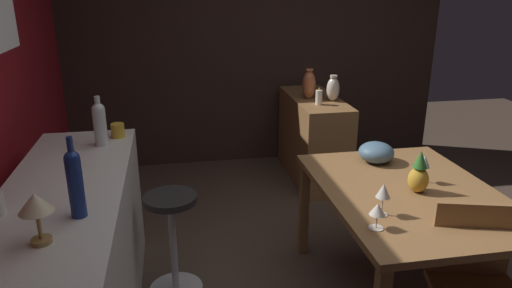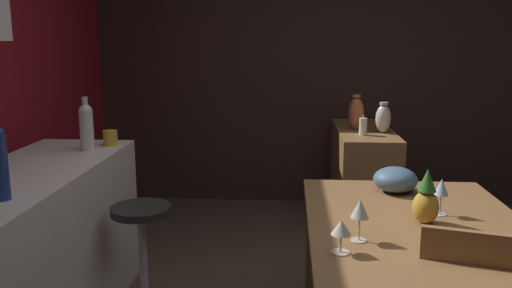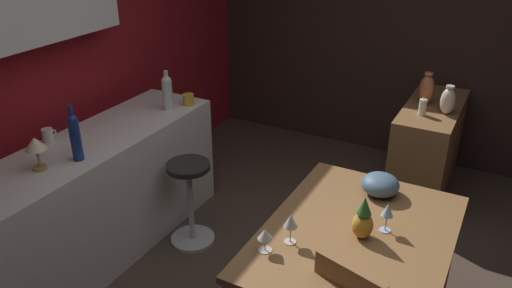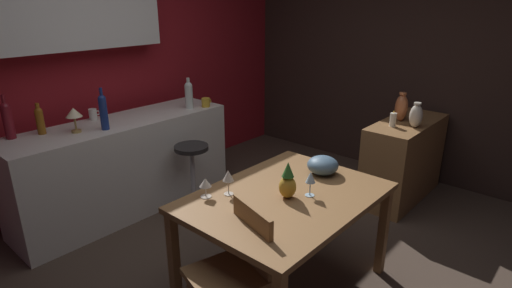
# 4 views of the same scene
# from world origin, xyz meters

# --- Properties ---
(ground_plane) EXTENTS (9.00, 9.00, 0.00)m
(ground_plane) POSITION_xyz_m (0.00, 0.00, 0.00)
(ground_plane) COLOR #47382D
(wall_kitchen_back) EXTENTS (5.20, 0.33, 2.60)m
(wall_kitchen_back) POSITION_xyz_m (-0.06, 2.08, 1.41)
(wall_kitchen_back) COLOR maroon
(wall_kitchen_back) RESTS_ON ground_plane
(wall_side_right) EXTENTS (0.10, 4.40, 2.60)m
(wall_side_right) POSITION_xyz_m (2.55, 0.30, 1.30)
(wall_side_right) COLOR #33231E
(wall_side_right) RESTS_ON ground_plane
(dining_table) EXTENTS (1.34, 0.98, 0.74)m
(dining_table) POSITION_xyz_m (-0.07, -0.31, 0.66)
(dining_table) COLOR olive
(dining_table) RESTS_ON ground_plane
(kitchen_counter) EXTENTS (2.10, 0.60, 0.90)m
(kitchen_counter) POSITION_xyz_m (-0.15, 1.57, 0.45)
(kitchen_counter) COLOR silver
(kitchen_counter) RESTS_ON ground_plane
(sideboard_cabinet) EXTENTS (1.10, 0.44, 0.82)m
(sideboard_cabinet) POSITION_xyz_m (1.88, -0.34, 0.41)
(sideboard_cabinet) COLOR olive
(sideboard_cabinet) RESTS_ON ground_plane
(chair_near_window) EXTENTS (0.49, 0.49, 0.87)m
(chair_near_window) POSITION_xyz_m (-0.62, -0.38, 0.49)
(chair_near_window) COLOR olive
(chair_near_window) RESTS_ON ground_plane
(bar_stool) EXTENTS (0.34, 0.34, 0.67)m
(bar_stool) POSITION_xyz_m (0.25, 1.05, 0.36)
(bar_stool) COLOR #262323
(bar_stool) RESTS_ON ground_plane
(wine_glass_left) EXTENTS (0.08, 0.08, 0.17)m
(wine_glass_left) POSITION_xyz_m (-0.31, -0.02, 0.87)
(wine_glass_left) COLOR silver
(wine_glass_left) RESTS_ON dining_table
(wine_glass_right) EXTENTS (0.07, 0.07, 0.17)m
(wine_glass_right) POSITION_xyz_m (0.03, -0.43, 0.87)
(wine_glass_right) COLOR silver
(wine_glass_right) RESTS_ON dining_table
(wine_glass_center) EXTENTS (0.08, 0.08, 0.13)m
(wine_glass_center) POSITION_xyz_m (-0.44, 0.07, 0.84)
(wine_glass_center) COLOR silver
(wine_glass_center) RESTS_ON dining_table
(pineapple_centerpiece) EXTENTS (0.11, 0.11, 0.25)m
(pineapple_centerpiece) POSITION_xyz_m (-0.09, -0.34, 0.84)
(pineapple_centerpiece) COLOR gold
(pineapple_centerpiece) RESTS_ON dining_table
(fruit_bowl) EXTENTS (0.23, 0.23, 0.13)m
(fruit_bowl) POSITION_xyz_m (0.39, -0.30, 0.81)
(fruit_bowl) COLOR slate
(fruit_bowl) RESTS_ON dining_table
(wine_bottle_amber) EXTENTS (0.06, 0.06, 0.26)m
(wine_bottle_amber) POSITION_xyz_m (-0.78, 1.71, 1.03)
(wine_bottle_amber) COLOR #8C5114
(wine_bottle_amber) RESTS_ON kitchen_counter
(wine_bottle_cobalt) EXTENTS (0.07, 0.07, 0.37)m
(wine_bottle_cobalt) POSITION_xyz_m (-0.37, 1.43, 1.07)
(wine_bottle_cobalt) COLOR navy
(wine_bottle_cobalt) RESTS_ON kitchen_counter
(wine_bottle_clear) EXTENTS (0.08, 0.08, 0.31)m
(wine_bottle_clear) POSITION_xyz_m (0.59, 1.45, 1.05)
(wine_bottle_clear) COLOR silver
(wine_bottle_clear) RESTS_ON kitchen_counter
(wine_bottle_ruby) EXTENTS (0.08, 0.08, 0.36)m
(wine_bottle_ruby) POSITION_xyz_m (-0.99, 1.78, 1.06)
(wine_bottle_ruby) COLOR maroon
(wine_bottle_ruby) RESTS_ON kitchen_counter
(cup_mustard) EXTENTS (0.12, 0.09, 0.09)m
(cup_mustard) POSITION_xyz_m (0.74, 1.36, 0.95)
(cup_mustard) COLOR gold
(cup_mustard) RESTS_ON kitchen_counter
(cup_white) EXTENTS (0.11, 0.07, 0.10)m
(cup_white) POSITION_xyz_m (-0.28, 1.78, 0.95)
(cup_white) COLOR white
(cup_white) RESTS_ON kitchen_counter
(counter_lamp) EXTENTS (0.13, 0.13, 0.21)m
(counter_lamp) POSITION_xyz_m (-0.57, 1.54, 1.06)
(counter_lamp) COLOR #A58447
(counter_lamp) RESTS_ON kitchen_counter
(pillar_candle_tall) EXTENTS (0.06, 0.06, 0.16)m
(pillar_candle_tall) POSITION_xyz_m (1.61, -0.29, 0.89)
(pillar_candle_tall) COLOR white
(pillar_candle_tall) RESTS_ON sideboard_cabinet
(vase_ceramic_ivory) EXTENTS (0.12, 0.12, 0.24)m
(vase_ceramic_ivory) POSITION_xyz_m (1.72, -0.46, 0.93)
(vase_ceramic_ivory) COLOR beige
(vase_ceramic_ivory) RESTS_ON sideboard_cabinet
(vase_copper) EXTENTS (0.13, 0.13, 0.28)m
(vase_copper) POSITION_xyz_m (1.85, -0.27, 0.96)
(vase_copper) COLOR #B26038
(vase_copper) RESTS_ON sideboard_cabinet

